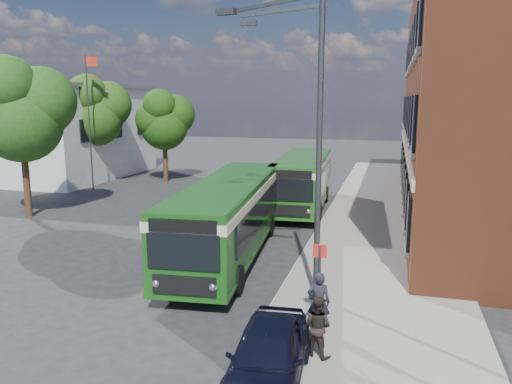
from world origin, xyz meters
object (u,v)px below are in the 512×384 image
(street_lamp, at_px, (307,148))
(bus_rear, at_px, (303,177))
(bus_front, at_px, (229,211))
(parked_car, at_px, (268,356))

(street_lamp, xyz_separation_m, bus_rear, (-2.42, 13.11, -2.96))
(bus_rear, bearing_deg, bus_front, -97.87)
(bus_front, bearing_deg, street_lamp, -45.79)
(bus_front, xyz_separation_m, parked_car, (3.80, -8.86, -1.00))
(street_lamp, distance_m, bus_front, 6.08)
(street_lamp, height_order, bus_front, street_lamp)
(street_lamp, bearing_deg, parked_car, -88.93)
(bus_front, height_order, bus_rear, same)
(bus_front, height_order, parked_car, bus_front)
(bus_front, relative_size, parked_car, 3.02)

